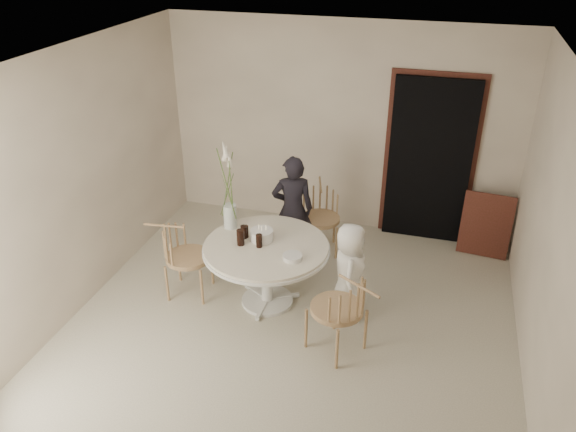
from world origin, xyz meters
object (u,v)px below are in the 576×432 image
(table, at_px, (266,254))
(girl, at_px, (293,210))
(chair_right, at_px, (347,306))
(flower_vase, at_px, (229,198))
(boy, at_px, (349,272))
(chair_far, at_px, (320,208))
(birthday_cake, at_px, (262,235))
(chair_left, at_px, (177,249))

(table, relative_size, girl, 0.98)
(chair_right, relative_size, flower_vase, 0.87)
(boy, height_order, flower_vase, flower_vase)
(chair_far, bearing_deg, birthday_cake, -121.83)
(chair_left, relative_size, flower_vase, 0.84)
(chair_far, distance_m, boy, 1.43)
(table, relative_size, chair_right, 1.51)
(chair_far, bearing_deg, chair_left, -148.39)
(table, distance_m, boy, 0.88)
(chair_left, distance_m, girl, 1.44)
(flower_vase, bearing_deg, table, -27.02)
(chair_right, distance_m, chair_left, 2.03)
(girl, bearing_deg, chair_left, 25.95)
(chair_left, xyz_separation_m, girl, (1.02, 1.01, 0.12))
(chair_right, bearing_deg, chair_far, -128.96)
(chair_far, height_order, boy, boy)
(boy, bearing_deg, chair_right, 178.70)
(birthday_cake, bearing_deg, chair_left, -170.27)
(table, xyz_separation_m, chair_left, (-1.00, -0.07, -0.07))
(chair_left, xyz_separation_m, boy, (1.87, 0.09, -0.01))
(chair_far, bearing_deg, boy, -81.15)
(table, xyz_separation_m, flower_vase, (-0.49, 0.25, 0.47))
(boy, bearing_deg, table, 81.22)
(chair_far, relative_size, boy, 0.76)
(birthday_cake, bearing_deg, table, -47.92)
(table, distance_m, chair_far, 1.35)
(chair_far, xyz_separation_m, birthday_cake, (-0.35, -1.24, 0.25))
(table, height_order, chair_right, chair_right)
(chair_left, xyz_separation_m, flower_vase, (0.51, 0.32, 0.53))
(birthday_cake, bearing_deg, chair_far, 74.17)
(chair_right, relative_size, chair_left, 1.04)
(birthday_cake, bearing_deg, chair_right, -32.55)
(flower_vase, bearing_deg, birthday_cake, -21.82)
(chair_far, distance_m, flower_vase, 1.43)
(table, distance_m, chair_right, 1.13)
(chair_right, xyz_separation_m, birthday_cake, (-1.05, 0.67, 0.22))
(table, xyz_separation_m, boy, (0.88, 0.02, -0.07))
(table, bearing_deg, chair_left, -175.76)
(chair_far, height_order, chair_right, chair_right)
(table, bearing_deg, flower_vase, 152.98)
(boy, xyz_separation_m, birthday_cake, (-0.95, 0.07, 0.25))
(table, relative_size, birthday_cake, 5.54)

